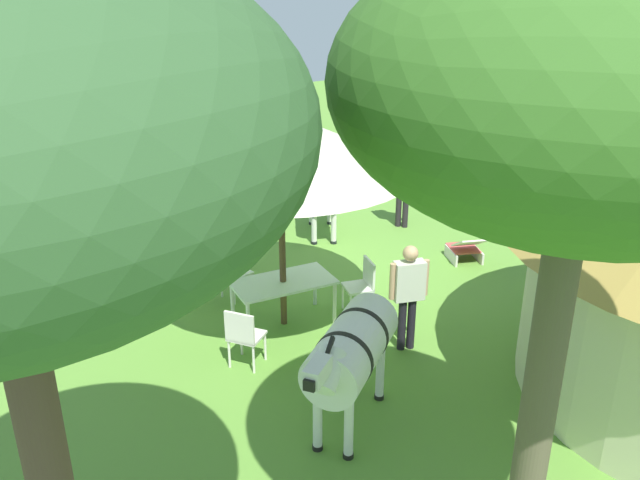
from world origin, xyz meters
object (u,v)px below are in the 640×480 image
Objects in this scene: patio_chair_near_lawn at (244,334)px; guest_beside_umbrella at (409,288)px; zebra_toward_hut at (154,224)px; patio_dining_table at (283,286)px; striped_lounge_chair at (466,249)px; zebra_nearest_camera at (322,185)px; zebra_by_umbrella at (350,351)px; patio_chair_east_end at (363,283)px; patio_chair_west_end at (233,267)px; acacia_tree_far_lawn at (588,88)px; shade_umbrella at (280,142)px; standing_watcher at (403,181)px.

guest_beside_umbrella is at bearing 33.76° from patio_chair_near_lawn.
guest_beside_umbrella is at bearing -32.85° from zebra_toward_hut.
striped_lounge_chair is at bearing 179.87° from patio_dining_table.
zebra_nearest_camera is 0.95× the size of zebra_by_umbrella.
patio_chair_east_end reaches higher than patio_dining_table.
guest_beside_umbrella reaches higher than zebra_by_umbrella.
zebra_nearest_camera reaches higher than patio_chair_near_lawn.
guest_beside_umbrella is 3.52m from striped_lounge_chair.
acacia_tree_far_lawn is at bearing 74.78° from patio_chair_west_end.
shade_umbrella is at bearing 90.00° from patio_chair_west_end.
zebra_nearest_camera is at bearing -160.89° from patio_chair_west_end.
patio_chair_west_end is (0.17, -1.30, -0.14)m from patio_dining_table.
guest_beside_umbrella is 4.71m from zebra_nearest_camera.
patio_chair_east_end is 0.44× the size of zebra_toward_hut.
patio_chair_west_end is 7.81m from acacia_tree_far_lawn.
zebra_toward_hut is (5.01, -2.78, 0.75)m from striped_lounge_chair.
acacia_tree_far_lawn reaches higher than guest_beside_umbrella.
shade_umbrella reaches higher than striped_lounge_chair.
patio_chair_west_end is 1.72m from zebra_toward_hut.
zebra_by_umbrella is at bearing 101.32° from standing_watcher.
patio_chair_east_end is at bearing -74.74° from zebra_by_umbrella.
shade_umbrella is 4.28× the size of patio_chair_east_end.
patio_chair_west_end is 1.00× the size of patio_chair_east_end.
patio_chair_west_end is 0.16× the size of acacia_tree_far_lawn.
striped_lounge_chair is (-4.09, 0.01, -2.67)m from shade_umbrella.
shade_umbrella is 2.25× the size of standing_watcher.
standing_watcher is (-4.32, -2.04, -1.89)m from shade_umbrella.
guest_beside_umbrella is (-1.06, 1.65, 0.32)m from patio_dining_table.
standing_watcher is 9.79m from acacia_tree_far_lawn.
zebra_by_umbrella is at bearing 74.64° from patio_dining_table.
shade_umbrella is 4.29m from zebra_nearest_camera.
striped_lounge_chair is (-4.26, 1.31, -0.27)m from patio_chair_west_end.
patio_dining_table is 1.73× the size of striped_lounge_chair.
standing_watcher is (-3.07, -2.46, 0.51)m from patio_chair_east_end.
striped_lounge_chair is 0.51× the size of zebra_nearest_camera.
patio_chair_near_lawn is at bearing -2.66° from guest_beside_umbrella.
shade_umbrella is at bearing 26.57° from patio_dining_table.
patio_chair_west_end is 0.53× the size of standing_watcher.
guest_beside_umbrella is 1.99m from zebra_by_umbrella.
zebra_nearest_camera is at bearing -6.53° from patio_chair_east_end.
striped_lounge_chair is at bearing -63.42° from patio_chair_east_end.
standing_watcher is (-5.42, -2.75, 0.51)m from patio_chair_near_lawn.
shade_umbrella is 5.14m from standing_watcher.
standing_watcher is (-4.32, -2.04, 0.37)m from patio_dining_table.
patio_chair_west_end is at bearing -97.69° from acacia_tree_far_lawn.
patio_chair_east_end is (-1.24, 0.42, -0.14)m from patio_dining_table.
patio_chair_near_lawn is 0.53× the size of standing_watcher.
zebra_by_umbrella is at bearing -90.49° from zebra_nearest_camera.
patio_dining_table is 1.02× the size of guest_beside_umbrella.
guest_beside_umbrella reaches higher than patio_dining_table.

